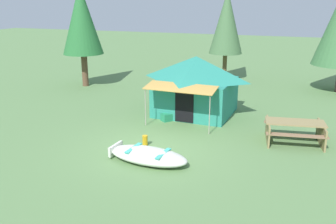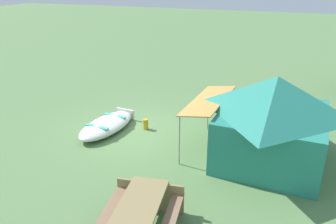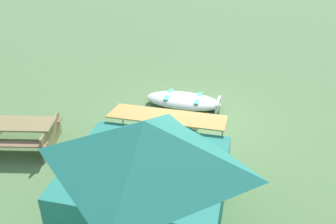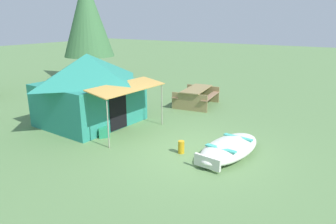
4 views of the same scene
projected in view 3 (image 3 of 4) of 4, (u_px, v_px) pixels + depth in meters
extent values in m
plane|color=#5B804B|center=(190.00, 123.00, 11.39)|extent=(80.00, 80.00, 0.00)
ellipsoid|color=silver|center=(183.00, 101.00, 12.25)|extent=(2.61, 1.36, 0.40)
ellipsoid|color=#494945|center=(183.00, 100.00, 12.23)|extent=(2.40, 1.21, 0.14)
cube|color=#3EAF9E|center=(169.00, 95.00, 12.29)|extent=(0.22, 0.86, 0.04)
cube|color=#3EAF9E|center=(198.00, 98.00, 12.05)|extent=(0.22, 0.86, 0.04)
cube|color=silver|center=(218.00, 105.00, 11.96)|extent=(0.15, 0.72, 0.31)
cube|color=#288472|center=(147.00, 194.00, 7.46)|extent=(3.18, 2.88, 1.48)
pyramid|color=#288472|center=(145.00, 143.00, 6.87)|extent=(3.43, 3.11, 0.97)
cube|color=black|center=(163.00, 159.00, 8.68)|extent=(0.76, 0.07, 1.18)
cube|color=#C19445|center=(168.00, 117.00, 8.63)|extent=(2.78, 1.08, 0.16)
cylinder|color=gray|center=(124.00, 131.00, 9.62)|extent=(0.04, 0.04, 1.40)
cylinder|color=gray|center=(222.00, 144.00, 9.11)|extent=(0.04, 0.04, 1.40)
cube|color=olive|center=(17.00, 124.00, 9.92)|extent=(2.04, 1.08, 0.04)
cube|color=#8C694D|center=(10.00, 144.00, 9.50)|extent=(1.96, 0.54, 0.04)
cube|color=#8C694D|center=(27.00, 120.00, 10.59)|extent=(1.96, 0.54, 0.04)
cube|color=olive|center=(51.00, 136.00, 10.08)|extent=(0.28, 1.50, 0.71)
cube|color=#23855B|center=(191.00, 180.00, 8.75)|extent=(0.62, 0.66, 0.30)
cylinder|color=gold|center=(197.00, 120.00, 11.16)|extent=(0.22, 0.22, 0.36)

